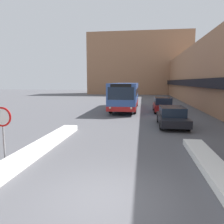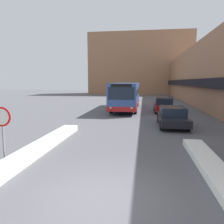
% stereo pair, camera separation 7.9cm
% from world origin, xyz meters
% --- Properties ---
extents(ground_plane, '(160.00, 160.00, 0.00)m').
position_xyz_m(ground_plane, '(0.00, 0.00, 0.00)').
color(ground_plane, '#515156').
extents(building_row_right, '(5.50, 60.00, 8.05)m').
position_xyz_m(building_row_right, '(9.97, 24.00, 4.02)').
color(building_row_right, '#996B4C').
rests_on(building_row_right, ground_plane).
extents(building_backdrop_far, '(26.00, 8.00, 15.42)m').
position_xyz_m(building_backdrop_far, '(0.00, 53.23, 7.71)').
color(building_backdrop_far, '#996B4C').
rests_on(building_backdrop_far, ground_plane).
extents(snow_bank_left, '(0.90, 11.92, 0.32)m').
position_xyz_m(snow_bank_left, '(-3.60, 2.25, 0.16)').
color(snow_bank_left, silver).
rests_on(snow_bank_left, ground_plane).
extents(city_bus, '(2.73, 11.02, 3.02)m').
position_xyz_m(city_bus, '(-0.88, 19.56, 1.66)').
color(city_bus, '#335193').
rests_on(city_bus, ground_plane).
extents(parked_car_front, '(1.93, 4.42, 1.40)m').
position_xyz_m(parked_car_front, '(3.20, 10.42, 0.71)').
color(parked_car_front, black).
rests_on(parked_car_front, ground_plane).
extents(parked_car_middle, '(1.91, 4.32, 1.54)m').
position_xyz_m(parked_car_middle, '(3.20, 17.81, 0.77)').
color(parked_car_middle, maroon).
rests_on(parked_car_middle, ground_plane).
extents(stop_sign, '(0.76, 0.08, 2.22)m').
position_xyz_m(stop_sign, '(-4.24, 2.11, 1.61)').
color(stop_sign, gray).
rests_on(stop_sign, ground_plane).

